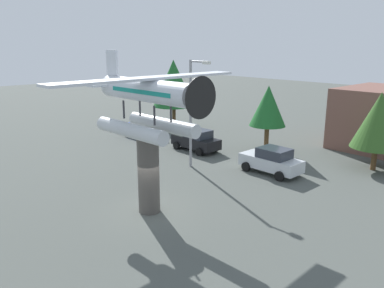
{
  "coord_description": "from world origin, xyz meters",
  "views": [
    {
      "loc": [
        15.07,
        -11.05,
        8.38
      ],
      "look_at": [
        0.0,
        3.0,
        3.06
      ],
      "focal_mm": 36.29,
      "sensor_mm": 36.0,
      "label": 1
    }
  ],
  "objects": [
    {
      "name": "car_far_silver",
      "position": [
        0.64,
        9.64,
        0.88
      ],
      "size": [
        4.2,
        2.02,
        1.76
      ],
      "rotation": [
        0.0,
        0.0,
        3.14
      ],
      "color": "silver",
      "rests_on": "ground"
    },
    {
      "name": "floatplane_monument",
      "position": [
        0.13,
        0.0,
        5.76
      ],
      "size": [
        6.94,
        10.43,
        4.0
      ],
      "rotation": [
        0.0,
        0.0,
        0.03
      ],
      "color": "silver",
      "rests_on": "display_pedestal"
    },
    {
      "name": "tree_east",
      "position": [
        -2.73,
        13.62,
        3.71
      ],
      "size": [
        2.83,
        2.83,
        5.31
      ],
      "color": "brown",
      "rests_on": "ground"
    },
    {
      "name": "ground_plane",
      "position": [
        0.0,
        0.0,
        0.0
      ],
      "size": [
        140.0,
        140.0,
        0.0
      ],
      "primitive_type": "plane",
      "color": "#4C514C"
    },
    {
      "name": "tree_center_back",
      "position": [
        4.99,
        15.38,
        3.45
      ],
      "size": [
        3.39,
        3.39,
        5.35
      ],
      "color": "brown",
      "rests_on": "ground"
    },
    {
      "name": "car_near_blue",
      "position": [
        -13.63,
        9.54,
        0.88
      ],
      "size": [
        4.2,
        2.02,
        1.76
      ],
      "rotation": [
        0.0,
        0.0,
        3.14
      ],
      "color": "#2847B7",
      "rests_on": "ground"
    },
    {
      "name": "tree_west",
      "position": [
        -14.65,
        14.16,
        4.59
      ],
      "size": [
        4.16,
        4.16,
        6.91
      ],
      "color": "brown",
      "rests_on": "ground"
    },
    {
      "name": "display_pedestal",
      "position": [
        0.0,
        0.0,
        2.04
      ],
      "size": [
        1.1,
        1.1,
        4.09
      ],
      "primitive_type": "cylinder",
      "color": "#4C4742",
      "rests_on": "ground"
    },
    {
      "name": "streetlight_primary",
      "position": [
        -3.95,
        6.75,
        4.32
      ],
      "size": [
        1.84,
        0.28,
        7.39
      ],
      "color": "gray",
      "rests_on": "ground"
    },
    {
      "name": "car_mid_black",
      "position": [
        -6.9,
        9.9,
        0.88
      ],
      "size": [
        4.2,
        2.02,
        1.76
      ],
      "rotation": [
        0.0,
        0.0,
        3.14
      ],
      "color": "black",
      "rests_on": "ground"
    }
  ]
}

